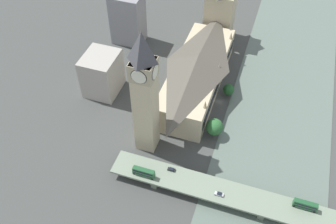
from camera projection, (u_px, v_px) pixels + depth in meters
name	position (u px, v px, depth m)	size (l,w,h in m)	color
ground_plane	(219.00, 102.00, 233.82)	(600.00, 600.00, 0.00)	#424442
river_water	(279.00, 116.00, 225.68)	(61.53, 360.00, 0.30)	slate
parliament_hall	(197.00, 72.00, 233.28)	(29.01, 87.90, 26.20)	#C1B28E
clock_tower	(145.00, 92.00, 181.69)	(11.89, 11.89, 75.32)	#C1B28E
victoria_tower	(220.00, 10.00, 263.15)	(19.54, 19.54, 50.55)	#C1B28E
road_bridge	(264.00, 204.00, 179.57)	(155.05, 14.18, 6.12)	#5D6A59
double_decker_bus_mid	(144.00, 172.00, 187.48)	(11.59, 2.58, 4.99)	#235B33
double_decker_bus_rear	(305.00, 205.00, 175.19)	(11.24, 2.52, 4.65)	#235B33
car_northbound_mid	(171.00, 169.00, 191.11)	(4.00, 1.85, 1.32)	black
car_northbound_tail	(219.00, 194.00, 181.26)	(4.46, 1.92, 1.42)	silver
city_block_west	(102.00, 74.00, 231.96)	(20.00, 23.06, 26.60)	#A39E93
city_block_center	(128.00, 19.00, 264.51)	(21.77, 16.74, 36.92)	gray
tree_embankment_near	(214.00, 127.00, 210.41)	(9.80, 9.80, 11.91)	brown
tree_embankment_mid	(229.00, 90.00, 234.14)	(7.08, 7.08, 8.59)	brown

